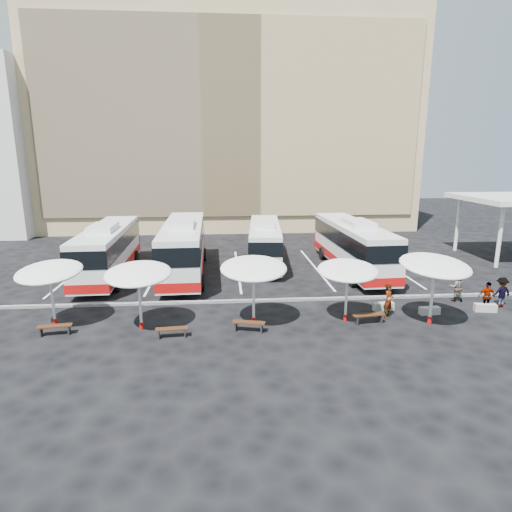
{
  "coord_description": "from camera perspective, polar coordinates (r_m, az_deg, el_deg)",
  "views": [
    {
      "loc": [
        -1.11,
        -23.47,
        8.49
      ],
      "look_at": [
        1.0,
        3.0,
        2.2
      ],
      "focal_mm": 30.0,
      "sensor_mm": 36.0,
      "label": 1
    }
  ],
  "objects": [
    {
      "name": "ground",
      "position": [
        24.98,
        -1.75,
        -6.55
      ],
      "size": [
        120.0,
        120.0,
        0.0
      ],
      "primitive_type": "plane",
      "color": "black",
      "rests_on": "ground"
    },
    {
      "name": "sandstone_building",
      "position": [
        55.5,
        -3.56,
        17.58
      ],
      "size": [
        42.0,
        18.25,
        29.6
      ],
      "color": "tan",
      "rests_on": "ground"
    },
    {
      "name": "curb_divider",
      "position": [
        25.43,
        -1.81,
        -6.01
      ],
      "size": [
        34.0,
        0.25,
        0.15
      ],
      "primitive_type": "cube",
      "color": "black",
      "rests_on": "ground"
    },
    {
      "name": "bay_lines",
      "position": [
        32.61,
        -2.45,
        -1.77
      ],
      "size": [
        24.15,
        12.0,
        0.01
      ],
      "color": "white",
      "rests_on": "ground"
    },
    {
      "name": "bus_0",
      "position": [
        32.3,
        -19.11,
        0.95
      ],
      "size": [
        3.15,
        12.27,
        3.87
      ],
      "rotation": [
        0.0,
        0.0,
        0.03
      ],
      "color": "silver",
      "rests_on": "ground"
    },
    {
      "name": "bus_1",
      "position": [
        31.38,
        -9.62,
        1.38
      ],
      "size": [
        3.24,
        12.99,
        4.1
      ],
      "rotation": [
        0.0,
        0.0,
        0.02
      ],
      "color": "silver",
      "rests_on": "ground"
    },
    {
      "name": "bus_2",
      "position": [
        33.97,
        1.17,
        1.95
      ],
      "size": [
        3.32,
        11.22,
        3.51
      ],
      "rotation": [
        0.0,
        0.0,
        -0.09
      ],
      "color": "silver",
      "rests_on": "ground"
    },
    {
      "name": "bus_3",
      "position": [
        32.69,
        12.74,
        1.57
      ],
      "size": [
        3.21,
        12.52,
        3.95
      ],
      "rotation": [
        0.0,
        0.0,
        0.03
      ],
      "color": "silver",
      "rests_on": "ground"
    },
    {
      "name": "sunshade_0",
      "position": [
        23.53,
        -25.84,
        -1.95
      ],
      "size": [
        3.7,
        3.74,
        3.33
      ],
      "rotation": [
        0.0,
        0.0,
        -0.18
      ],
      "color": "silver",
      "rests_on": "ground"
    },
    {
      "name": "sunshade_1",
      "position": [
        21.49,
        -15.44,
        -2.33
      ],
      "size": [
        3.35,
        3.39,
        3.38
      ],
      "rotation": [
        0.0,
        0.0,
        -0.04
      ],
      "color": "silver",
      "rests_on": "ground"
    },
    {
      "name": "sunshade_2",
      "position": [
        21.29,
        -0.32,
        -1.68
      ],
      "size": [
        3.41,
        3.46,
        3.5
      ],
      "rotation": [
        0.0,
        0.0,
        -0.02
      ],
      "color": "silver",
      "rests_on": "ground"
    },
    {
      "name": "sunshade_3",
      "position": [
        22.28,
        12.13,
        -1.91
      ],
      "size": [
        3.53,
        3.57,
        3.23
      ],
      "rotation": [
        0.0,
        0.0,
        -0.16
      ],
      "color": "silver",
      "rests_on": "ground"
    },
    {
      "name": "sunshade_4",
      "position": [
        23.13,
        22.76,
        -1.23
      ],
      "size": [
        4.23,
        4.26,
        3.64
      ],
      "rotation": [
        0.0,
        0.0,
        0.25
      ],
      "color": "silver",
      "rests_on": "ground"
    },
    {
      "name": "wood_bench_0",
      "position": [
        23.05,
        -25.25,
        -8.63
      ],
      "size": [
        1.62,
        0.63,
        0.48
      ],
      "rotation": [
        0.0,
        0.0,
        0.14
      ],
      "color": "black",
      "rests_on": "ground"
    },
    {
      "name": "wood_bench_1",
      "position": [
        21.03,
        -11.17,
        -9.69
      ],
      "size": [
        1.55,
        0.53,
        0.47
      ],
      "rotation": [
        0.0,
        0.0,
        0.08
      ],
      "color": "black",
      "rests_on": "ground"
    },
    {
      "name": "wood_bench_2",
      "position": [
        21.29,
        -0.98,
        -9.06
      ],
      "size": [
        1.68,
        0.82,
        0.5
      ],
      "rotation": [
        0.0,
        0.0,
        -0.25
      ],
      "color": "black",
      "rests_on": "ground"
    },
    {
      "name": "wood_bench_3",
      "position": [
        22.97,
        14.75,
        -7.77
      ],
      "size": [
        1.72,
        0.65,
        0.51
      ],
      "rotation": [
        0.0,
        0.0,
        0.13
      ],
      "color": "black",
      "rests_on": "ground"
    },
    {
      "name": "conc_bench_0",
      "position": [
        25.15,
        16.62,
        -6.46
      ],
      "size": [
        1.2,
        0.53,
        0.44
      ],
      "primitive_type": "cube",
      "rotation": [
        0.0,
        0.0,
        0.12
      ],
      "color": "gray",
      "rests_on": "ground"
    },
    {
      "name": "conc_bench_1",
      "position": [
        25.34,
        22.13,
        -6.78
      ],
      "size": [
        1.13,
        0.44,
        0.41
      ],
      "primitive_type": "cube",
      "rotation": [
        0.0,
        0.0,
        0.06
      ],
      "color": "gray",
      "rests_on": "ground"
    },
    {
      "name": "conc_bench_2",
      "position": [
        27.1,
        28.24,
        -6.1
      ],
      "size": [
        1.21,
        0.6,
        0.43
      ],
      "primitive_type": "cube",
      "rotation": [
        0.0,
        0.0,
        -0.19
      ],
      "color": "gray",
      "rests_on": "ground"
    },
    {
      "name": "passenger_0",
      "position": [
        23.96,
        17.28,
        -5.72
      ],
      "size": [
        0.79,
        0.78,
        1.83
      ],
      "primitive_type": "imported",
      "rotation": [
        0.0,
        0.0,
        0.75
      ],
      "color": "black",
      "rests_on": "ground"
    },
    {
      "name": "passenger_1",
      "position": [
        28.03,
        25.21,
        -3.78
      ],
      "size": [
        0.95,
        0.81,
        1.72
      ],
      "primitive_type": "imported",
      "rotation": [
        0.0,
        0.0,
        2.94
      ],
      "color": "black",
      "rests_on": "ground"
    },
    {
      "name": "passenger_2",
      "position": [
        27.05,
        28.42,
        -4.77
      ],
      "size": [
        0.99,
        0.43,
        1.67
      ],
      "primitive_type": "imported",
      "rotation": [
        0.0,
        0.0,
        -0.02
      ],
      "color": "black",
      "rests_on": "ground"
    },
    {
      "name": "passenger_3",
      "position": [
        28.12,
        29.9,
        -4.21
      ],
      "size": [
        1.21,
        0.8,
        1.75
      ],
      "primitive_type": "imported",
      "rotation": [
        0.0,
        0.0,
        3.28
      ],
      "color": "black",
      "rests_on": "ground"
    }
  ]
}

